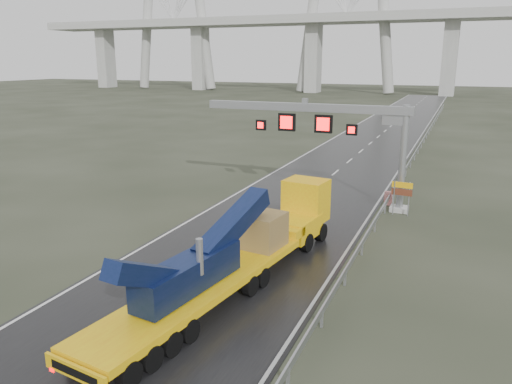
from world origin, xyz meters
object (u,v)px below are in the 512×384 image
at_px(sign_gantry, 334,126).
at_px(heavy_haul_truck, 249,244).
at_px(exit_sign_pair, 402,192).
at_px(striped_barrier, 388,198).

relative_size(sign_gantry, heavy_haul_truck, 0.84).
distance_m(heavy_haul_truck, exit_sign_pair, 13.76).
xyz_separation_m(sign_gantry, exit_sign_pair, (5.00, -0.99, -3.99)).
height_order(sign_gantry, striped_barrier, sign_gantry).
distance_m(sign_gantry, striped_barrier, 6.55).
xyz_separation_m(sign_gantry, striped_barrier, (3.90, 1.21, -5.12)).
distance_m(heavy_haul_truck, striped_barrier, 15.49).
xyz_separation_m(sign_gantry, heavy_haul_truck, (-0.51, -13.60, -4.01)).
xyz_separation_m(heavy_haul_truck, striped_barrier, (4.40, 14.81, -1.11)).
bearing_deg(heavy_haul_truck, striped_barrier, 81.36).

